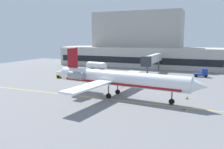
# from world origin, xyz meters

# --- Properties ---
(ground) EXTENTS (120.00, 120.00, 0.11)m
(ground) POSITION_xyz_m (0.00, -0.00, -0.05)
(ground) COLOR slate
(terminal_building) EXTENTS (60.20, 16.10, 20.43)m
(terminal_building) POSITION_xyz_m (-5.30, 48.82, 7.91)
(terminal_building) COLOR #B7B2A8
(terminal_building) RESTS_ON ground
(jet_bridge_west) EXTENTS (2.40, 19.15, 5.78)m
(jet_bridge_west) POSITION_xyz_m (5.00, 29.69, 4.41)
(jet_bridge_west) COLOR silver
(jet_bridge_west) RESTS_ON ground
(regional_jet) EXTENTS (30.32, 24.58, 8.81)m
(regional_jet) POSITION_xyz_m (5.10, 0.85, 3.37)
(regional_jet) COLOR white
(regional_jet) RESTS_ON ground
(baggage_tug) EXTENTS (3.68, 2.30, 2.27)m
(baggage_tug) POSITION_xyz_m (18.72, 29.86, 1.02)
(baggage_tug) COLOR #19389E
(baggage_tug) RESTS_ON ground
(pushback_tractor) EXTENTS (3.65, 2.78, 2.26)m
(pushback_tractor) POSITION_xyz_m (-15.23, 14.13, 1.00)
(pushback_tractor) COLOR #E5B20C
(pushback_tractor) RESTS_ON ground
(fuel_tank) EXTENTS (8.20, 3.33, 2.63)m
(fuel_tank) POSITION_xyz_m (-14.39, 31.45, 1.47)
(fuel_tank) COLOR white
(fuel_tank) RESTS_ON ground
(safety_cone_alpha) EXTENTS (0.47, 0.47, 0.55)m
(safety_cone_alpha) POSITION_xyz_m (17.08, 4.19, 0.25)
(safety_cone_alpha) COLOR orange
(safety_cone_alpha) RESTS_ON ground
(safety_cone_bravo) EXTENTS (0.47, 0.47, 0.55)m
(safety_cone_bravo) POSITION_xyz_m (15.14, 9.95, 0.25)
(safety_cone_bravo) COLOR orange
(safety_cone_bravo) RESTS_ON ground
(safety_cone_charlie) EXTENTS (0.47, 0.47, 0.55)m
(safety_cone_charlie) POSITION_xyz_m (-2.69, 4.56, 0.25)
(safety_cone_charlie) COLOR orange
(safety_cone_charlie) RESTS_ON ground
(safety_cone_delta) EXTENTS (0.47, 0.47, 0.55)m
(safety_cone_delta) POSITION_xyz_m (17.16, -2.50, 0.25)
(safety_cone_delta) COLOR orange
(safety_cone_delta) RESTS_ON ground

